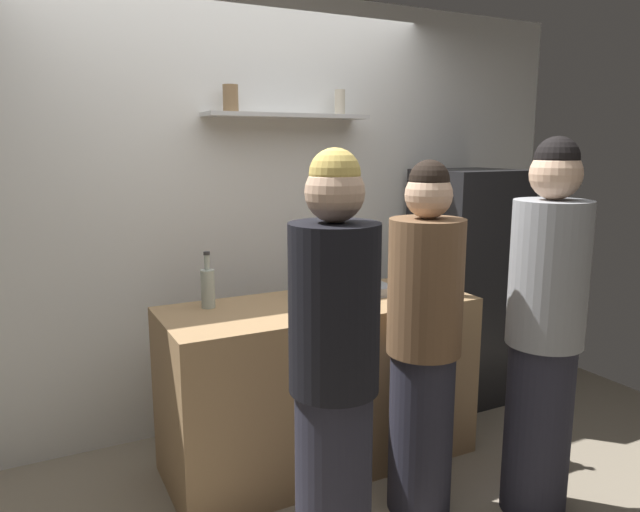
# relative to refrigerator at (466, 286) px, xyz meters

# --- Properties ---
(back_wall_assembly) EXTENTS (4.80, 0.32, 2.60)m
(back_wall_assembly) POSITION_rel_refrigerator_xyz_m (-1.49, 0.40, 0.53)
(back_wall_assembly) COLOR white
(back_wall_assembly) RESTS_ON ground
(refrigerator) EXTENTS (0.61, 0.60, 1.56)m
(refrigerator) POSITION_rel_refrigerator_xyz_m (0.00, 0.00, 0.00)
(refrigerator) COLOR black
(refrigerator) RESTS_ON ground
(counter) EXTENTS (1.65, 0.65, 0.90)m
(counter) POSITION_rel_refrigerator_xyz_m (-1.28, -0.33, -0.33)
(counter) COLOR #9E7A51
(counter) RESTS_ON ground
(baking_pan) EXTENTS (0.34, 0.24, 0.05)m
(baking_pan) POSITION_rel_refrigerator_xyz_m (-1.00, -0.28, 0.14)
(baking_pan) COLOR gray
(baking_pan) RESTS_ON counter
(utensil_holder) EXTENTS (0.11, 0.11, 0.22)m
(utensil_holder) POSITION_rel_refrigerator_xyz_m (-1.32, -0.21, 0.18)
(utensil_holder) COLOR #B2B2B7
(utensil_holder) RESTS_ON counter
(wine_bottle_dark_glass) EXTENTS (0.08, 0.08, 0.31)m
(wine_bottle_dark_glass) POSITION_rel_refrigerator_xyz_m (-0.55, -0.53, 0.23)
(wine_bottle_dark_glass) COLOR black
(wine_bottle_dark_glass) RESTS_ON counter
(wine_bottle_pale_glass) EXTENTS (0.07, 0.07, 0.29)m
(wine_bottle_pale_glass) POSITION_rel_refrigerator_xyz_m (-1.83, -0.15, 0.23)
(wine_bottle_pale_glass) COLOR #B2BFB2
(wine_bottle_pale_glass) RESTS_ON counter
(water_bottle_plastic) EXTENTS (0.08, 0.08, 0.22)m
(water_bottle_plastic) POSITION_rel_refrigerator_xyz_m (-0.77, -0.41, 0.21)
(water_bottle_plastic) COLOR silver
(water_bottle_plastic) RESTS_ON counter
(person_grey_hoodie) EXTENTS (0.34, 0.34, 1.75)m
(person_grey_hoodie) POSITION_rel_refrigerator_xyz_m (-0.58, -1.19, 0.10)
(person_grey_hoodie) COLOR #262633
(person_grey_hoodie) RESTS_ON ground
(person_blonde) EXTENTS (0.34, 0.34, 1.71)m
(person_blonde) POSITION_rel_refrigerator_xyz_m (-1.64, -1.16, 0.07)
(person_blonde) COLOR #262633
(person_blonde) RESTS_ON ground
(person_brown_jacket) EXTENTS (0.34, 0.34, 1.65)m
(person_brown_jacket) POSITION_rel_refrigerator_xyz_m (-1.05, -0.92, 0.04)
(person_brown_jacket) COLOR #262633
(person_brown_jacket) RESTS_ON ground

